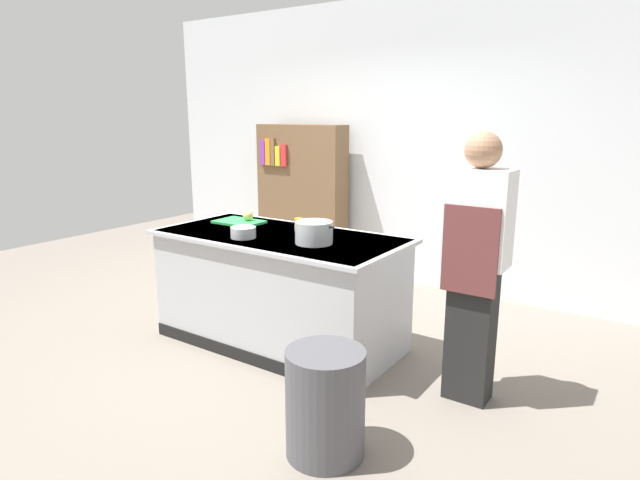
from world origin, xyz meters
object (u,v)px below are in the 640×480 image
mixing_bowl (243,232)px  juice_cup (299,224)px  onion (248,216)px  bookshelf (302,199)px  stock_pot (314,232)px  person_chef (475,263)px  trash_bin (325,403)px

mixing_bowl → juice_cup: 0.49m
onion → juice_cup: 0.54m
mixing_bowl → bookshelf: 2.25m
stock_pot → mixing_bowl: bearing=-164.5°
onion → stock_pot: 0.94m
mixing_bowl → bookshelf: bookshelf is taller
mixing_bowl → person_chef: 1.73m
stock_pot → trash_bin: bearing=-52.2°
bookshelf → onion: bearing=-69.6°
stock_pot → person_chef: bearing=4.0°
trash_bin → onion: bearing=142.9°
juice_cup → bookshelf: (-1.13, 1.59, -0.10)m
stock_pot → juice_cup: bearing=140.4°
stock_pot → juice_cup: stock_pot is taller
stock_pot → mixing_bowl: (-0.55, -0.15, -0.04)m
onion → person_chef: (2.06, -0.21, -0.05)m
onion → stock_pot: stock_pot is taller
trash_bin → person_chef: person_chef is taller
mixing_bowl → juice_cup: size_ratio=1.93×
mixing_bowl → trash_bin: (1.27, -0.78, -0.64)m
onion → trash_bin: onion is taller
juice_cup → person_chef: (1.52, -0.21, -0.04)m
onion → mixing_bowl: (0.35, -0.44, -0.02)m
person_chef → bookshelf: bearing=58.5°
juice_cup → person_chef: size_ratio=0.06×
onion → mixing_bowl: 0.56m
stock_pot → person_chef: 1.17m
onion → mixing_bowl: onion is taller
juice_cup → bookshelf: bearing=125.5°
juice_cup → trash_bin: (1.08, -1.23, -0.65)m
mixing_bowl → juice_cup: juice_cup is taller
onion → stock_pot: (0.90, -0.29, 0.02)m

